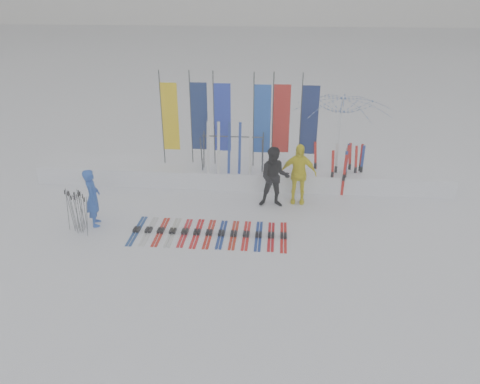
# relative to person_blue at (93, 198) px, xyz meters

# --- Properties ---
(ground) EXTENTS (120.00, 120.00, 0.00)m
(ground) POSITION_rel_person_blue_xyz_m (3.95, -1.18, -0.85)
(ground) COLOR white
(ground) RESTS_ON ground
(snow_bank) EXTENTS (14.00, 1.60, 0.60)m
(snow_bank) POSITION_rel_person_blue_xyz_m (3.95, 3.42, -0.55)
(snow_bank) COLOR white
(snow_bank) RESTS_ON ground
(person_blue) EXTENTS (0.59, 0.72, 1.71)m
(person_blue) POSITION_rel_person_blue_xyz_m (0.00, 0.00, 0.00)
(person_blue) COLOR blue
(person_blue) RESTS_ON ground
(person_black) EXTENTS (0.94, 0.74, 1.92)m
(person_black) POSITION_rel_person_blue_xyz_m (5.11, 1.64, 0.11)
(person_black) COLOR black
(person_black) RESTS_ON ground
(person_yellow) EXTENTS (1.15, 0.50, 1.93)m
(person_yellow) POSITION_rel_person_blue_xyz_m (5.84, 1.99, 0.11)
(person_yellow) COLOR yellow
(person_yellow) RESTS_ON ground
(tent_canopy) EXTENTS (3.59, 3.65, 3.03)m
(tent_canopy) POSITION_rel_person_blue_xyz_m (7.29, 4.15, 0.66)
(tent_canopy) COLOR white
(tent_canopy) RESTS_ON ground
(ski_row) EXTENTS (4.31, 1.68, 0.07)m
(ski_row) POSITION_rel_person_blue_xyz_m (3.34, -0.29, -0.82)
(ski_row) COLOR navy
(ski_row) RESTS_ON ground
(pole_cluster) EXTENTS (0.76, 0.53, 1.24)m
(pole_cluster) POSITION_rel_person_blue_xyz_m (-0.30, -0.43, -0.25)
(pole_cluster) COLOR #595B60
(pole_cluster) RESTS_ON ground
(feather_flags) EXTENTS (5.23, 0.19, 3.20)m
(feather_flags) POSITION_rel_person_blue_xyz_m (3.87, 3.53, 1.39)
(feather_flags) COLOR #383A3F
(feather_flags) RESTS_ON ground
(ski_rack) EXTENTS (2.04, 0.80, 1.23)m
(ski_rack) POSITION_rel_person_blue_xyz_m (3.68, 3.02, 0.53)
(ski_rack) COLOR #383A3F
(ski_rack) RESTS_ON ground
(upright_skis) EXTENTS (1.60, 0.88, 1.67)m
(upright_skis) POSITION_rel_person_blue_xyz_m (7.40, 3.05, -0.08)
(upright_skis) COLOR red
(upright_skis) RESTS_ON ground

